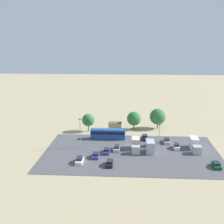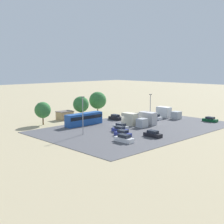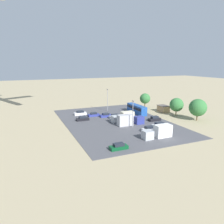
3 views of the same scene
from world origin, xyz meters
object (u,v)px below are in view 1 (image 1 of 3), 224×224
(parked_car_1, at_px, (145,138))
(parked_car_7, at_px, (96,155))
(parked_car_3, at_px, (107,151))
(parked_car_5, at_px, (176,146))
(parked_truck_2, at_px, (136,145))
(parked_car_0, at_px, (110,163))
(parked_car_8, at_px, (117,148))
(parked_truck_0, at_px, (150,145))
(parked_car_2, at_px, (80,160))
(parked_truck_1, at_px, (195,145))
(parked_car_6, at_px, (216,165))
(parked_car_4, at_px, (167,141))
(bus, at_px, (108,134))
(shed_building, at_px, (115,126))

(parked_car_1, xyz_separation_m, parked_car_7, (14.53, 17.14, -0.09))
(parked_car_3, distance_m, parked_car_5, 21.68)
(parked_truck_2, bearing_deg, parked_car_0, 60.64)
(parked_car_0, height_order, parked_car_8, parked_car_0)
(parked_car_7, height_order, parked_truck_0, parked_truck_0)
(parked_car_2, distance_m, parked_car_5, 30.66)
(parked_truck_0, bearing_deg, parked_truck_2, 175.98)
(parked_car_3, height_order, parked_car_8, parked_car_8)
(parked_car_0, bearing_deg, parked_truck_1, -150.79)
(parked_car_7, xyz_separation_m, parked_car_8, (-5.69, -6.18, 0.02))
(parked_car_2, bearing_deg, parked_truck_0, -151.04)
(parked_car_3, relative_size, parked_truck_2, 0.54)
(parked_car_2, height_order, parked_car_7, parked_car_2)
(parked_car_6, bearing_deg, parked_car_4, -59.92)
(parked_car_3, bearing_deg, parked_car_0, -80.40)
(parked_car_4, relative_size, parked_car_8, 1.09)
(parked_car_2, bearing_deg, parked_car_8, -133.01)
(parked_car_3, relative_size, parked_car_5, 1.02)
(bus, height_order, parked_car_1, bus)
(parked_car_2, bearing_deg, parked_car_0, 170.52)
(parked_truck_2, bearing_deg, parked_car_5, -171.18)
(parked_car_2, relative_size, parked_car_7, 1.12)
(parked_car_7, distance_m, parked_truck_1, 30.48)
(shed_building, distance_m, parked_truck_1, 32.40)
(parked_car_4, distance_m, parked_car_7, 25.71)
(parked_car_1, xyz_separation_m, parked_car_4, (-6.88, 2.92, -0.03))
(parked_car_2, bearing_deg, parked_car_7, -133.51)
(shed_building, bearing_deg, parked_car_6, 130.56)
(parked_car_1, height_order, parked_car_4, parked_car_1)
(parked_car_8, distance_m, parked_truck_2, 5.83)
(parked_car_2, distance_m, parked_car_6, 36.32)
(parked_car_1, relative_size, parked_car_8, 1.00)
(shed_building, relative_size, parked_car_5, 1.17)
(parked_car_0, distance_m, parked_car_4, 26.05)
(parked_car_1, relative_size, parked_car_2, 0.93)
(parked_truck_0, xyz_separation_m, parked_truck_2, (4.24, -0.30, -0.06))
(parked_car_0, relative_size, parked_car_3, 1.04)
(parked_car_5, bearing_deg, parked_car_1, 138.65)
(shed_building, xyz_separation_m, bus, (1.72, 11.49, 0.56))
(parked_car_5, height_order, parked_car_8, parked_car_5)
(parked_car_7, relative_size, parked_car_8, 0.96)
(parked_car_2, xyz_separation_m, parked_truck_2, (-15.28, -11.10, 0.86))
(bus, distance_m, parked_car_3, 13.42)
(parked_truck_0, distance_m, parked_truck_2, 4.25)
(parked_car_1, relative_size, parked_car_5, 1.04)
(parked_car_3, relative_size, parked_car_7, 1.02)
(shed_building, distance_m, parked_car_7, 28.84)
(parked_car_1, distance_m, parked_truck_0, 10.54)
(parked_car_7, bearing_deg, parked_car_1, 49.71)
(parked_car_0, xyz_separation_m, parked_car_7, (4.37, -5.48, -0.04))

